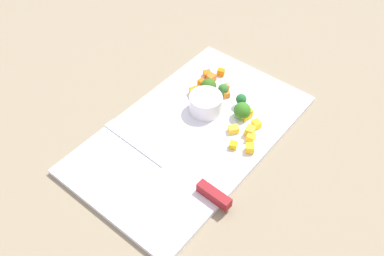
% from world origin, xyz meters
% --- Properties ---
extents(ground_plane, '(4.00, 4.00, 0.00)m').
position_xyz_m(ground_plane, '(0.00, 0.00, 0.00)').
color(ground_plane, gray).
extents(cutting_board, '(0.52, 0.31, 0.01)m').
position_xyz_m(cutting_board, '(0.00, 0.00, 0.01)').
color(cutting_board, white).
rests_on(cutting_board, ground_plane).
extents(prep_bowl, '(0.07, 0.07, 0.04)m').
position_xyz_m(prep_bowl, '(0.07, 0.02, 0.03)').
color(prep_bowl, silver).
rests_on(prep_bowl, cutting_board).
extents(chef_knife, '(0.03, 0.33, 0.02)m').
position_xyz_m(chef_knife, '(-0.10, -0.07, 0.02)').
color(chef_knife, silver).
rests_on(chef_knife, cutting_board).
extents(carrot_dice_0, '(0.01, 0.01, 0.01)m').
position_xyz_m(carrot_dice_0, '(0.13, 0.08, 0.02)').
color(carrot_dice_0, orange).
rests_on(carrot_dice_0, cutting_board).
extents(carrot_dice_1, '(0.03, 0.03, 0.02)m').
position_xyz_m(carrot_dice_1, '(0.09, 0.07, 0.02)').
color(carrot_dice_1, orange).
rests_on(carrot_dice_1, cutting_board).
extents(carrot_dice_2, '(0.01, 0.01, 0.01)m').
position_xyz_m(carrot_dice_2, '(0.13, 0.05, 0.02)').
color(carrot_dice_2, orange).
rests_on(carrot_dice_2, cutting_board).
extents(carrot_dice_3, '(0.02, 0.02, 0.01)m').
position_xyz_m(carrot_dice_3, '(0.13, 0.01, 0.02)').
color(carrot_dice_3, orange).
rests_on(carrot_dice_3, cutting_board).
extents(carrot_dice_4, '(0.02, 0.02, 0.01)m').
position_xyz_m(carrot_dice_4, '(0.15, 0.02, 0.02)').
color(carrot_dice_4, orange).
rests_on(carrot_dice_4, cutting_board).
extents(carrot_dice_5, '(0.02, 0.02, 0.02)m').
position_xyz_m(carrot_dice_5, '(0.16, 0.07, 0.02)').
color(carrot_dice_5, orange).
rests_on(carrot_dice_5, cutting_board).
extents(carrot_dice_6, '(0.02, 0.02, 0.01)m').
position_xyz_m(carrot_dice_6, '(0.13, 0.06, 0.02)').
color(carrot_dice_6, orange).
rests_on(carrot_dice_6, cutting_board).
extents(carrot_dice_7, '(0.02, 0.02, 0.02)m').
position_xyz_m(carrot_dice_7, '(0.19, 0.06, 0.02)').
color(carrot_dice_7, orange).
rests_on(carrot_dice_7, cutting_board).
extents(carrot_dice_8, '(0.02, 0.02, 0.01)m').
position_xyz_m(carrot_dice_8, '(0.10, 0.07, 0.02)').
color(carrot_dice_8, orange).
rests_on(carrot_dice_8, cutting_board).
extents(carrot_dice_9, '(0.03, 0.03, 0.01)m').
position_xyz_m(carrot_dice_9, '(0.16, 0.08, 0.02)').
color(carrot_dice_9, orange).
rests_on(carrot_dice_9, cutting_board).
extents(pepper_dice_0, '(0.02, 0.02, 0.02)m').
position_xyz_m(pepper_dice_0, '(0.03, -0.13, 0.02)').
color(pepper_dice_0, yellow).
rests_on(pepper_dice_0, cutting_board).
extents(pepper_dice_1, '(0.02, 0.02, 0.02)m').
position_xyz_m(pepper_dice_1, '(0.06, -0.11, 0.02)').
color(pepper_dice_1, yellow).
rests_on(pepper_dice_1, cutting_board).
extents(pepper_dice_2, '(0.02, 0.02, 0.02)m').
position_xyz_m(pepper_dice_2, '(0.07, -0.10, 0.02)').
color(pepper_dice_2, yellow).
rests_on(pepper_dice_2, cutting_board).
extents(pepper_dice_3, '(0.02, 0.02, 0.01)m').
position_xyz_m(pepper_dice_3, '(0.02, -0.09, 0.02)').
color(pepper_dice_3, yellow).
rests_on(pepper_dice_3, cutting_board).
extents(pepper_dice_4, '(0.02, 0.02, 0.02)m').
position_xyz_m(pepper_dice_4, '(0.10, -0.10, 0.02)').
color(pepper_dice_4, yellow).
rests_on(pepper_dice_4, cutting_board).
extents(pepper_dice_5, '(0.03, 0.03, 0.01)m').
position_xyz_m(pepper_dice_5, '(0.05, -0.07, 0.02)').
color(pepper_dice_5, yellow).
rests_on(pepper_dice_5, cutting_board).
extents(pepper_dice_6, '(0.03, 0.03, 0.02)m').
position_xyz_m(pepper_dice_6, '(0.11, -0.06, 0.02)').
color(pepper_dice_6, yellow).
rests_on(pepper_dice_6, cutting_board).
extents(broccoli_floret_0, '(0.02, 0.02, 0.03)m').
position_xyz_m(broccoli_floret_0, '(0.14, 0.02, 0.03)').
color(broccoli_floret_0, '#81B957').
rests_on(broccoli_floret_0, cutting_board).
extents(broccoli_floret_1, '(0.02, 0.02, 0.03)m').
position_xyz_m(broccoli_floret_1, '(0.13, -0.04, 0.03)').
color(broccoli_floret_1, '#97B068').
rests_on(broccoli_floret_1, cutting_board).
extents(broccoli_floret_2, '(0.04, 0.04, 0.04)m').
position_xyz_m(broccoli_floret_2, '(0.10, -0.06, 0.03)').
color(broccoli_floret_2, '#8EB755').
rests_on(broccoli_floret_2, cutting_board).
extents(broccoli_floret_3, '(0.04, 0.04, 0.04)m').
position_xyz_m(broccoli_floret_3, '(0.11, 0.04, 0.04)').
color(broccoli_floret_3, '#96AC59').
rests_on(broccoli_floret_3, cutting_board).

